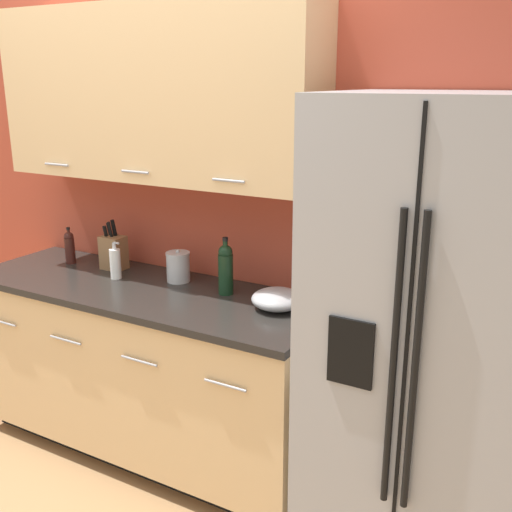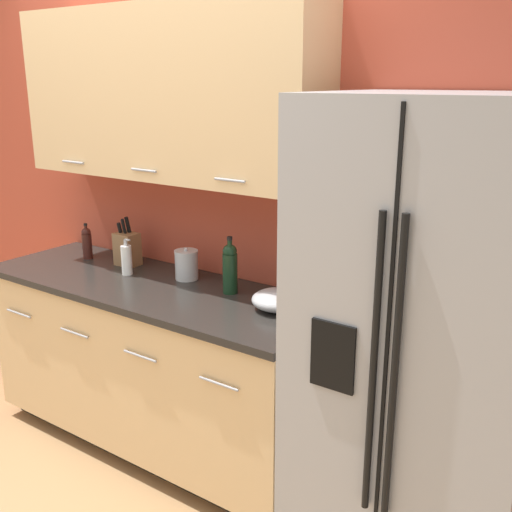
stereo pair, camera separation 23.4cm
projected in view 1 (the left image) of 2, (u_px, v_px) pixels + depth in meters
wall_back at (167, 174)px, 3.11m from camera, size 10.00×0.39×2.60m
counter_unit at (148, 369)px, 3.11m from camera, size 1.91×0.64×0.92m
refrigerator at (430, 348)px, 2.26m from camera, size 0.82×0.76×1.87m
knife_block at (113, 252)px, 3.23m from camera, size 0.13×0.10×0.27m
wine_bottle at (226, 268)px, 2.84m from camera, size 0.07×0.07×0.28m
soap_dispenser at (115, 263)px, 3.07m from camera, size 0.06×0.06×0.20m
oil_bottle at (70, 247)px, 3.32m from camera, size 0.06×0.06×0.21m
steel_canister at (178, 267)px, 3.03m from camera, size 0.12×0.12×0.17m
mixing_bowl at (278, 299)px, 2.68m from camera, size 0.24×0.24×0.09m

